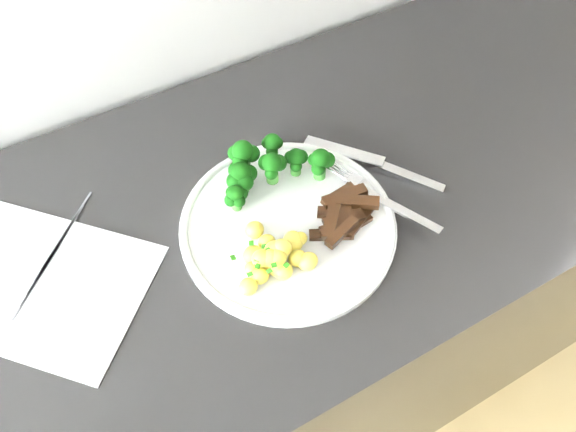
{
  "coord_description": "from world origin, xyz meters",
  "views": [
    {
      "loc": [
        -0.05,
        1.23,
        1.58
      ],
      "look_at": [
        0.17,
        1.62,
        0.94
      ],
      "focal_mm": 34.85,
      "sensor_mm": 36.0,
      "label": 1
    }
  ],
  "objects_px": {
    "counter": "(243,348)",
    "recipe_paper": "(37,283)",
    "plate": "(288,224)",
    "beef_strips": "(343,215)",
    "broccoli": "(265,166)",
    "potatoes": "(275,256)",
    "fork": "(383,199)",
    "knife": "(391,170)"
  },
  "relations": [
    {
      "from": "potatoes",
      "to": "knife",
      "type": "bearing_deg",
      "value": 13.68
    },
    {
      "from": "recipe_paper",
      "to": "broccoli",
      "type": "height_order",
      "value": "broccoli"
    },
    {
      "from": "broccoli",
      "to": "fork",
      "type": "xyz_separation_m",
      "value": [
        0.13,
        -0.12,
        -0.03
      ]
    },
    {
      "from": "potatoes",
      "to": "beef_strips",
      "type": "xyz_separation_m",
      "value": [
        0.12,
        0.01,
        -0.0
      ]
    },
    {
      "from": "counter",
      "to": "recipe_paper",
      "type": "xyz_separation_m",
      "value": [
        -0.26,
        0.04,
        0.46
      ]
    },
    {
      "from": "counter",
      "to": "potatoes",
      "type": "bearing_deg",
      "value": -68.12
    },
    {
      "from": "recipe_paper",
      "to": "plate",
      "type": "relative_size",
      "value": 1.15
    },
    {
      "from": "potatoes",
      "to": "fork",
      "type": "height_order",
      "value": "potatoes"
    },
    {
      "from": "counter",
      "to": "knife",
      "type": "distance_m",
      "value": 0.54
    },
    {
      "from": "broccoli",
      "to": "beef_strips",
      "type": "bearing_deg",
      "value": -60.49
    },
    {
      "from": "beef_strips",
      "to": "fork",
      "type": "height_order",
      "value": "beef_strips"
    },
    {
      "from": "plate",
      "to": "beef_strips",
      "type": "relative_size",
      "value": 2.64
    },
    {
      "from": "recipe_paper",
      "to": "knife",
      "type": "distance_m",
      "value": 0.53
    },
    {
      "from": "potatoes",
      "to": "recipe_paper",
      "type": "bearing_deg",
      "value": 155.44
    },
    {
      "from": "broccoli",
      "to": "beef_strips",
      "type": "xyz_separation_m",
      "value": [
        0.06,
        -0.11,
        -0.03
      ]
    },
    {
      "from": "counter",
      "to": "recipe_paper",
      "type": "relative_size",
      "value": 6.77
    },
    {
      "from": "recipe_paper",
      "to": "plate",
      "type": "bearing_deg",
      "value": -14.47
    },
    {
      "from": "broccoli",
      "to": "plate",
      "type": "bearing_deg",
      "value": -95.58
    },
    {
      "from": "knife",
      "to": "counter",
      "type": "bearing_deg",
      "value": 172.88
    },
    {
      "from": "plate",
      "to": "beef_strips",
      "type": "distance_m",
      "value": 0.08
    },
    {
      "from": "recipe_paper",
      "to": "potatoes",
      "type": "bearing_deg",
      "value": -24.56
    },
    {
      "from": "fork",
      "to": "knife",
      "type": "height_order",
      "value": "fork"
    },
    {
      "from": "plate",
      "to": "counter",
      "type": "bearing_deg",
      "value": 151.86
    },
    {
      "from": "recipe_paper",
      "to": "potatoes",
      "type": "xyz_separation_m",
      "value": [
        0.29,
        -0.13,
        0.03
      ]
    },
    {
      "from": "broccoli",
      "to": "recipe_paper",
      "type": "bearing_deg",
      "value": 179.03
    },
    {
      "from": "recipe_paper",
      "to": "potatoes",
      "type": "relative_size",
      "value": 2.98
    },
    {
      "from": "potatoes",
      "to": "fork",
      "type": "relative_size",
      "value": 0.62
    },
    {
      "from": "plate",
      "to": "fork",
      "type": "xyz_separation_m",
      "value": [
        0.14,
        -0.03,
        0.01
      ]
    },
    {
      "from": "fork",
      "to": "knife",
      "type": "relative_size",
      "value": 1.0
    },
    {
      "from": "recipe_paper",
      "to": "potatoes",
      "type": "distance_m",
      "value": 0.32
    },
    {
      "from": "fork",
      "to": "counter",
      "type": "bearing_deg",
      "value": 160.4
    },
    {
      "from": "broccoli",
      "to": "potatoes",
      "type": "distance_m",
      "value": 0.14
    },
    {
      "from": "counter",
      "to": "recipe_paper",
      "type": "bearing_deg",
      "value": 170.44
    },
    {
      "from": "recipe_paper",
      "to": "fork",
      "type": "height_order",
      "value": "fork"
    },
    {
      "from": "fork",
      "to": "recipe_paper",
      "type": "bearing_deg",
      "value": 165.67
    },
    {
      "from": "counter",
      "to": "fork",
      "type": "bearing_deg",
      "value": -19.6
    },
    {
      "from": "beef_strips",
      "to": "plate",
      "type": "bearing_deg",
      "value": 156.24
    },
    {
      "from": "plate",
      "to": "fork",
      "type": "height_order",
      "value": "fork"
    },
    {
      "from": "plate",
      "to": "beef_strips",
      "type": "bearing_deg",
      "value": -23.76
    },
    {
      "from": "potatoes",
      "to": "broccoli",
      "type": "bearing_deg",
      "value": 66.9
    },
    {
      "from": "plate",
      "to": "potatoes",
      "type": "xyz_separation_m",
      "value": [
        -0.05,
        -0.05,
        0.02
      ]
    },
    {
      "from": "knife",
      "to": "potatoes",
      "type": "bearing_deg",
      "value": -166.32
    }
  ]
}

